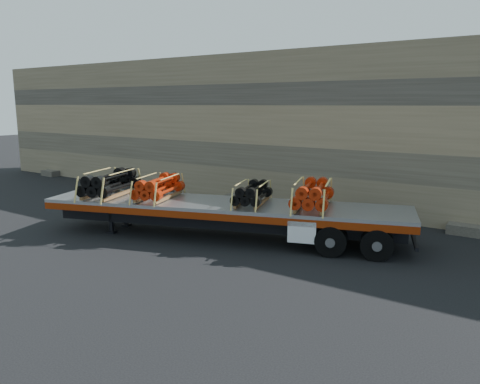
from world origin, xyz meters
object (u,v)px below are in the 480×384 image
object	(u,v)px
bundle_midfront	(159,188)
bundle_midrear	(252,194)
bundle_front	(110,184)
trailer	(223,220)
bundle_rear	(313,195)

from	to	relation	value
bundle_midfront	bundle_midrear	size ratio (longest dim) A/B	1.12
bundle_front	bundle_midrear	bearing A→B (deg)	0.00
bundle_front	trailer	bearing A→B (deg)	0.00
bundle_front	bundle_midrear	xyz separation A→B (m)	(5.19, 1.74, -0.09)
bundle_front	bundle_rear	bearing A→B (deg)	0.00
bundle_rear	bundle_front	bearing A→B (deg)	-180.00
trailer	bundle_rear	size ratio (longest dim) A/B	5.36
trailer	bundle_midfront	bearing A→B (deg)	180.00
trailer	bundle_rear	xyz separation A→B (m)	(2.95, 0.99, 1.06)
trailer	bundle_rear	world-z (taller)	bundle_rear
bundle_front	bundle_rear	distance (m)	7.53
trailer	bundle_front	bearing A→B (deg)	-180.00
bundle_midrear	bundle_rear	distance (m)	2.06
trailer	bundle_midrear	xyz separation A→B (m)	(1.00, 0.33, 0.99)
bundle_midrear	trailer	bearing A→B (deg)	-180.00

